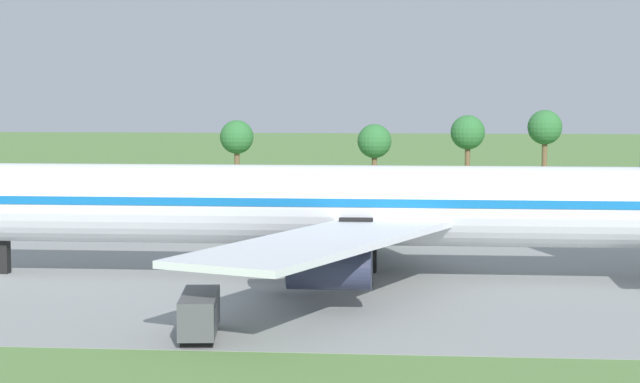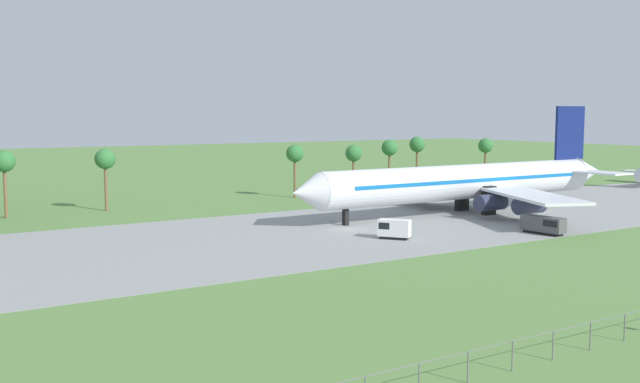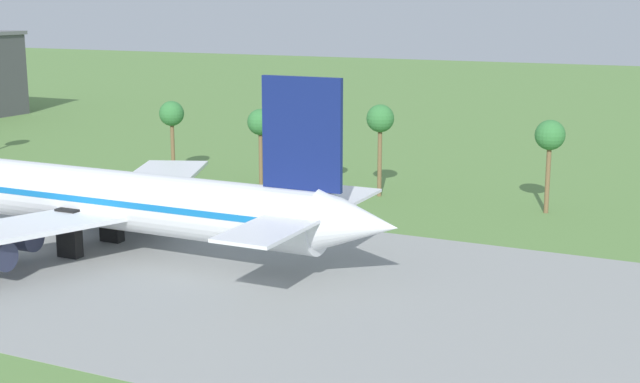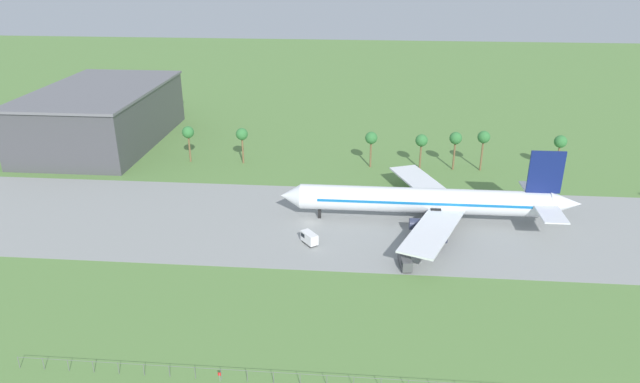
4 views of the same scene
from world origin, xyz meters
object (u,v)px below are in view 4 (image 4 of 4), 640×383
(fuel_truck, at_px, (309,238))
(no_stopping_sign, at_px, (220,376))
(baggage_tug, at_px, (405,261))
(terminal_building, at_px, (102,116))
(jet_airliner, at_px, (429,201))

(fuel_truck, bearing_deg, no_stopping_sign, -101.22)
(baggage_tug, xyz_separation_m, terminal_building, (-96.77, 74.51, 7.88))
(no_stopping_sign, relative_size, terminal_building, 0.03)
(jet_airliner, xyz_separation_m, no_stopping_sign, (-36.08, -58.14, -4.42))
(fuel_truck, bearing_deg, baggage_tug, -22.08)
(jet_airliner, distance_m, terminal_building, 116.06)
(baggage_tug, bearing_deg, terminal_building, 142.41)
(terminal_building, bearing_deg, fuel_truck, -40.98)
(fuel_truck, xyz_separation_m, no_stopping_sign, (-8.88, -44.74, -0.39))
(jet_airliner, bearing_deg, fuel_truck, -153.78)
(baggage_tug, relative_size, terminal_building, 0.11)
(baggage_tug, distance_m, no_stopping_sign, 46.85)
(jet_airliner, relative_size, no_stopping_sign, 41.76)
(jet_airliner, relative_size, fuel_truck, 15.07)
(no_stopping_sign, distance_m, terminal_building, 129.93)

